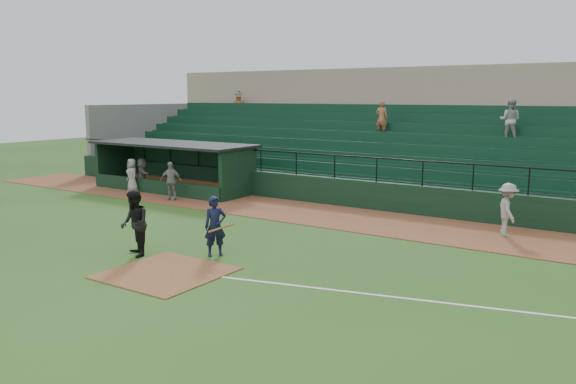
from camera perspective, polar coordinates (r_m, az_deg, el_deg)
The scene contains 12 objects.
ground at distance 16.78m, azimuth -9.56°, elevation -7.10°, with size 90.00×90.00×0.00m, color #2B521A.
warning_track at distance 23.07m, azimuth 4.13°, elevation -2.36°, with size 40.00×4.00×0.03m, color brown.
home_plate_dirt at distance 16.10m, azimuth -12.01°, elevation -7.85°, with size 3.00×3.00×0.03m, color brown.
foul_line at distance 14.07m, azimuth 19.27°, elevation -10.82°, with size 18.00×0.09×0.01m, color white.
stadium_structure at distance 30.33m, azimuth 12.11°, elevation 4.70°, with size 38.00×13.08×6.40m.
dugout at distance 29.94m, azimuth -10.79°, elevation 2.81°, with size 8.90×3.20×2.42m.
batter_at_plate at distance 17.32m, azimuth -7.24°, elevation -3.40°, with size 1.17×0.79×1.82m.
umpire at distance 17.74m, azimuth -15.00°, elevation -3.04°, with size 0.97×0.76×2.01m, color black.
runner at distance 20.84m, azimuth 20.98°, elevation -1.67°, with size 1.18×0.68×1.83m, color #99938F.
dugout_player_a at distance 26.78m, azimuth -11.57°, elevation 1.09°, with size 1.03×0.43×1.76m, color gray.
dugout_player_b at distance 29.48m, azimuth -15.23°, elevation 1.61°, with size 0.81×0.53×1.66m, color #9E9A94.
dugout_player_c at distance 30.27m, azimuth -14.27°, elevation 1.78°, with size 1.47×0.47×1.58m, color #9B9691.
Camera 1 is at (11.07, -11.67, 4.79)m, focal length 35.79 mm.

